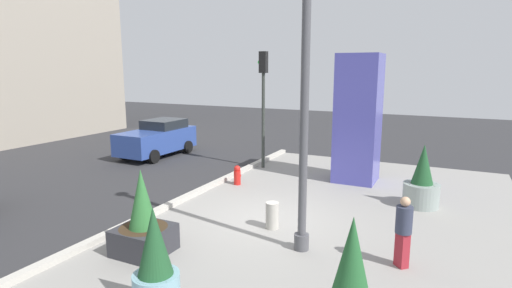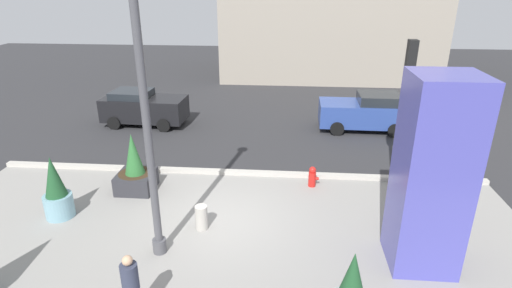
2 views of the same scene
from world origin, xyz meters
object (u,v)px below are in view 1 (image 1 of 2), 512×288
Objects in this scene: potted_plant_near_left at (422,184)px; car_passing_lane at (158,138)px; traffic_light_far_side at (263,91)px; concrete_bollard at (272,216)px; lamp_post at (305,96)px; fire_hydrant at (237,175)px; art_pillar_blue at (358,119)px; potted_plant_near_right at (143,224)px; pedestrian_crossing at (403,229)px; potted_plant_mid_plaza at (156,268)px.

car_passing_lane is at bearing 79.45° from potted_plant_near_left.
concrete_bollard is at bearing -152.64° from traffic_light_far_side.
traffic_light_far_side is at bearing 31.75° from lamp_post.
lamp_post is at bearing -135.73° from fire_hydrant.
car_passing_lane reaches higher than concrete_bollard.
art_pillar_blue is 3.71m from potted_plant_near_left.
traffic_light_far_side is at bearing 6.79° from potted_plant_near_right.
pedestrian_crossing is (-6.58, -2.50, -1.55)m from art_pillar_blue.
potted_plant_near_right is 1.27× the size of pedestrian_crossing.
lamp_post is at bearing 94.01° from pedestrian_crossing.
lamp_post is 1.56× the size of art_pillar_blue.
concrete_bollard is (0.89, 1.18, -3.37)m from lamp_post.
concrete_bollard is 0.46× the size of pedestrian_crossing.
potted_plant_mid_plaza is 2.66× the size of fire_hydrant.
potted_plant_mid_plaza is 11.31m from traffic_light_far_side.
potted_plant_near_right is at bearing 109.57° from pedestrian_crossing.
lamp_post is 5.99m from potted_plant_near_left.
fire_hydrant is 7.58m from pedestrian_crossing.
potted_plant_mid_plaza is 1.23× the size of pedestrian_crossing.
potted_plant_near_left reaches higher than car_passing_lane.
potted_plant_near_left is 4.49m from pedestrian_crossing.
concrete_bollard is (-3.75, 3.52, -0.39)m from potted_plant_near_left.
fire_hydrant is 4.16m from traffic_light_far_side.
lamp_post is 3.84× the size of potted_plant_mid_plaza.
potted_plant_near_left is at bearing -41.12° from potted_plant_near_right.
potted_plant_mid_plaza is (-3.57, 1.47, -2.89)m from lamp_post.
fire_hydrant is 0.15× the size of traffic_light_far_side.
fire_hydrant is at bearing 57.67° from pedestrian_crossing.
potted_plant_near_right is (-1.83, 3.31, -3.01)m from lamp_post.
pedestrian_crossing is at bearing -85.99° from lamp_post.
lamp_post reaches higher than potted_plant_near_left.
fire_hydrant is at bearing 18.66° from potted_plant_mid_plaza.
potted_plant_near_left is 12.75m from car_passing_lane.
potted_plant_near_right is 2.75× the size of concrete_bollard.
pedestrian_crossing is at bearing -122.33° from fire_hydrant.
potted_plant_near_right is 9.34m from traffic_light_far_side.
traffic_light_far_side reaches higher than art_pillar_blue.
lamp_post is 3.65m from pedestrian_crossing.
car_passing_lane is (8.81, 6.88, 0.15)m from potted_plant_near_right.
potted_plant_mid_plaza is at bearing 155.11° from potted_plant_near_left.
lamp_post is 6.77m from fire_hydrant.
potted_plant_near_left is at bearing -100.55° from car_passing_lane.
car_passing_lane is (0.24, 9.98, -1.56)m from art_pillar_blue.
traffic_light_far_side reaches higher than potted_plant_near_right.
potted_plant_near_right is at bearing -173.21° from traffic_light_far_side.
potted_plant_mid_plaza is 13.69m from car_passing_lane.
lamp_post is 12.68m from car_passing_lane.
potted_plant_near_left is 2.70× the size of concrete_bollard.
pedestrian_crossing is at bearing -136.01° from traffic_light_far_side.
potted_plant_mid_plaza reaches higher than fire_hydrant.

